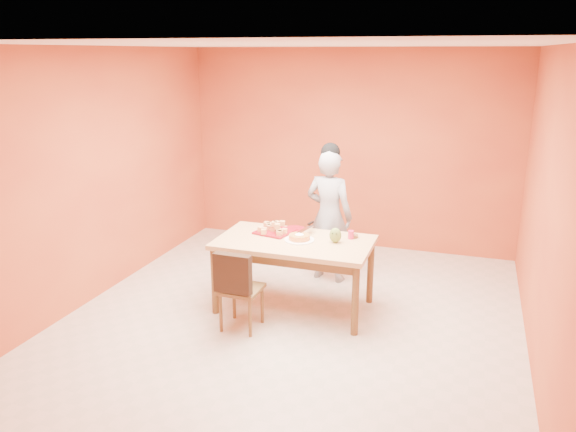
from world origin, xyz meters
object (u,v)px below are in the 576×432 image
(dining_chair, at_px, (240,288))
(egg_ornament, at_px, (335,235))
(red_dinner_plate, at_px, (295,229))
(person, at_px, (329,216))
(magenta_glass, at_px, (351,235))
(checker_tin, at_px, (353,236))
(pastry_platter, at_px, (275,232))
(dining_table, at_px, (294,249))
(sponge_cake, at_px, (299,237))

(dining_chair, bearing_deg, egg_ornament, 42.00)
(red_dinner_plate, height_order, egg_ornament, egg_ornament)
(person, height_order, egg_ornament, person)
(magenta_glass, bearing_deg, egg_ornament, -125.78)
(red_dinner_plate, distance_m, checker_tin, 0.67)
(dining_chair, distance_m, egg_ornament, 1.10)
(pastry_platter, bearing_deg, person, 59.64)
(dining_table, xyz_separation_m, person, (0.14, 0.89, 0.12))
(person, relative_size, magenta_glass, 18.05)
(person, distance_m, checker_tin, 0.74)
(pastry_platter, distance_m, egg_ornament, 0.71)
(pastry_platter, relative_size, magenta_glass, 4.13)
(dining_table, distance_m, magenta_glass, 0.61)
(sponge_cake, distance_m, magenta_glass, 0.54)
(person, relative_size, red_dinner_plate, 6.87)
(pastry_platter, height_order, magenta_glass, magenta_glass)
(dining_chair, bearing_deg, sponge_cake, 57.58)
(dining_table, xyz_separation_m, red_dinner_plate, (-0.11, 0.35, 0.10))
(sponge_cake, bearing_deg, checker_tin, 28.98)
(sponge_cake, xyz_separation_m, magenta_glass, (0.49, 0.23, 0.01))
(egg_ornament, bearing_deg, checker_tin, 57.31)
(dining_table, bearing_deg, egg_ornament, 8.56)
(checker_tin, bearing_deg, dining_table, -152.96)
(egg_ornament, relative_size, magenta_glass, 1.80)
(dining_table, distance_m, red_dinner_plate, 0.38)
(dining_chair, bearing_deg, magenta_glass, 44.21)
(checker_tin, bearing_deg, pastry_platter, -172.80)
(person, bearing_deg, pastry_platter, 69.27)
(dining_chair, relative_size, magenta_glass, 9.61)
(dining_chair, height_order, pastry_platter, dining_chair)
(dining_table, distance_m, pastry_platter, 0.35)
(dining_chair, bearing_deg, checker_tin, 45.40)
(red_dinner_plate, xyz_separation_m, checker_tin, (0.67, -0.07, 0.01))
(red_dinner_plate, distance_m, egg_ornament, 0.61)
(dining_table, xyz_separation_m, checker_tin, (0.56, 0.28, 0.11))
(egg_ornament, distance_m, magenta_glass, 0.21)
(magenta_glass, bearing_deg, sponge_cake, -154.91)
(person, xyz_separation_m, checker_tin, (0.42, -0.61, -0.01))
(person, height_order, pastry_platter, person)
(pastry_platter, bearing_deg, sponge_cake, -27.59)
(sponge_cake, bearing_deg, red_dinner_plate, 115.10)
(red_dinner_plate, relative_size, checker_tin, 2.17)
(sponge_cake, relative_size, magenta_glass, 2.51)
(egg_ornament, bearing_deg, sponge_cake, -171.93)
(dining_chair, relative_size, red_dinner_plate, 3.65)
(dining_table, bearing_deg, dining_chair, -119.73)
(pastry_platter, relative_size, egg_ornament, 2.30)
(red_dinner_plate, xyz_separation_m, egg_ornament, (0.53, -0.29, 0.07))
(pastry_platter, relative_size, checker_tin, 3.42)
(dining_chair, height_order, person, person)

